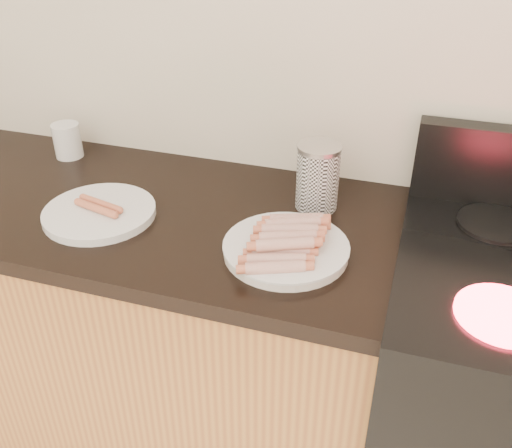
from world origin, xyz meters
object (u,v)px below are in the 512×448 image
(side_plate, at_px, (100,213))
(mug, at_px, (67,141))
(canister, at_px, (318,177))
(main_plate, at_px, (286,250))

(side_plate, height_order, mug, mug)
(side_plate, distance_m, mug, 0.39)
(side_plate, xyz_separation_m, mug, (-0.27, 0.28, 0.04))
(canister, distance_m, mug, 0.77)
(side_plate, bearing_deg, mug, 133.73)
(main_plate, bearing_deg, canister, 85.29)
(main_plate, height_order, mug, mug)
(main_plate, relative_size, canister, 1.65)
(main_plate, relative_size, side_plate, 1.01)
(side_plate, relative_size, canister, 1.63)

